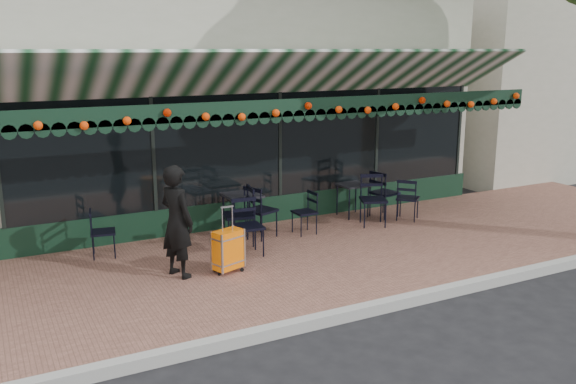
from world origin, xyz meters
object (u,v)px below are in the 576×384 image
chair_b_left (238,216)px  chair_a_left (304,213)px  suitcase (228,250)px  chair_a_right (384,193)px  cafe_table_b (242,198)px  chair_b_right (261,211)px  chair_b_front (248,227)px  cafe_table_a (353,187)px  chair_a_extra (408,199)px  woman (177,221)px  chair_a_front (373,200)px  chair_solo (103,233)px

chair_b_left → chair_a_left: bearing=101.7°
chair_b_left → suitcase: bearing=-19.3°
chair_a_right → chair_b_left: (-3.22, -0.30, 0.03)m
cafe_table_b → chair_b_left: chair_b_left is taller
chair_a_right → chair_b_right: chair_b_right is taller
suitcase → chair_b_front: 0.81m
cafe_table_a → chair_a_extra: chair_a_extra is taller
suitcase → woman: bearing=145.4°
chair_a_front → chair_b_front: size_ratio=1.04×
woman → chair_a_front: size_ratio=1.72×
cafe_table_a → chair_a_extra: (0.81, -0.69, -0.17)m
cafe_table_a → chair_b_left: 2.76m
woman → cafe_table_b: 2.12m
woman → chair_a_extra: woman is taller
chair_b_right → chair_a_front: bearing=-119.3°
cafe_table_a → chair_a_left: 1.53m
chair_a_left → chair_a_extra: 2.22m
woman → cafe_table_a: size_ratio=2.54×
suitcase → chair_b_right: size_ratio=1.06×
woman → chair_a_right: (4.56, 1.25, -0.35)m
chair_a_right → chair_b_left: bearing=83.6°
suitcase → chair_a_right: 4.12m
chair_a_left → chair_a_right: 1.95m
suitcase → chair_solo: size_ratio=1.27×
suitcase → cafe_table_a: 3.77m
cafe_table_a → chair_b_left: chair_b_left is taller
chair_a_left → chair_a_front: (1.39, -0.12, 0.09)m
chair_b_left → cafe_table_b: bearing=159.5°
chair_a_left → chair_solo: size_ratio=0.98×
chair_solo → cafe_table_b: bearing=-79.2°
chair_a_right → chair_a_left: bearing=86.1°
woman → chair_a_left: woman is taller
woman → suitcase: (0.70, -0.19, -0.49)m
chair_a_front → chair_a_extra: 0.83m
suitcase → chair_b_left: (0.64, 1.13, 0.17)m
chair_b_right → woman: bearing=100.3°
woman → suitcase: bearing=-127.8°
suitcase → chair_a_extra: (4.14, 1.06, 0.08)m
chair_b_front → chair_solo: size_ratio=1.17×
chair_a_front → chair_solo: chair_a_front is taller
chair_a_right → chair_b_right: bearing=80.3°
chair_b_left → chair_solo: chair_b_left is taller
chair_a_front → chair_a_extra: (0.82, 0.02, -0.07)m
cafe_table_b → chair_a_left: (1.02, -0.41, -0.29)m
chair_a_extra → chair_a_right: bearing=-4.9°
chair_a_left → chair_a_front: 1.40m
suitcase → cafe_table_a: bearing=8.1°
cafe_table_b → chair_b_right: bearing=-43.3°
chair_b_right → chair_solo: chair_b_right is taller
cafe_table_a → chair_a_left: chair_a_left is taller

